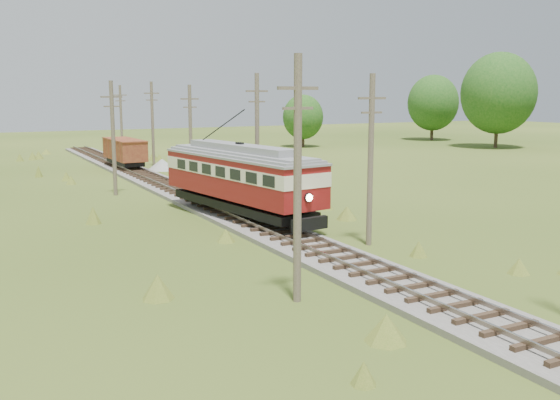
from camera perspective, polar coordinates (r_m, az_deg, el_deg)
railbed_main at (r=44.65m, az=-7.43°, el=0.02°), size 3.60×96.00×0.57m
streetcar at (r=37.54m, az=-3.68°, el=2.33°), size 5.03×13.65×6.18m
gondola at (r=64.89m, az=-14.02°, el=4.38°), size 2.79×7.90×2.60m
gravel_pile at (r=64.32m, az=-10.59°, el=3.18°), size 3.13×3.32×1.14m
utility_pole_r_2 at (r=31.46m, az=8.29°, el=3.77°), size 1.60×0.30×8.60m
utility_pole_r_3 at (r=42.59m, az=-2.10°, el=5.65°), size 1.60×0.30×9.00m
utility_pole_r_4 at (r=54.56m, az=-8.18°, el=6.11°), size 1.60×0.30×8.40m
utility_pole_r_5 at (r=67.04m, az=-11.58°, el=6.87°), size 1.60×0.30×8.90m
utility_pole_r_6 at (r=79.57m, az=-14.31°, el=7.10°), size 1.60×0.30×8.70m
utility_pole_l_a at (r=22.40m, az=1.62°, el=2.04°), size 1.60×0.30×9.00m
utility_pole_l_b at (r=48.65m, az=-15.00°, el=5.59°), size 1.60×0.30×8.60m
tree_right_4 at (r=95.06m, az=19.35°, el=9.20°), size 10.50×10.50×13.53m
tree_right_5 at (r=108.02m, az=13.81°, el=8.62°), size 8.40×8.40×10.82m
tree_mid_b at (r=91.32m, az=2.12°, el=7.59°), size 5.88×5.88×7.57m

